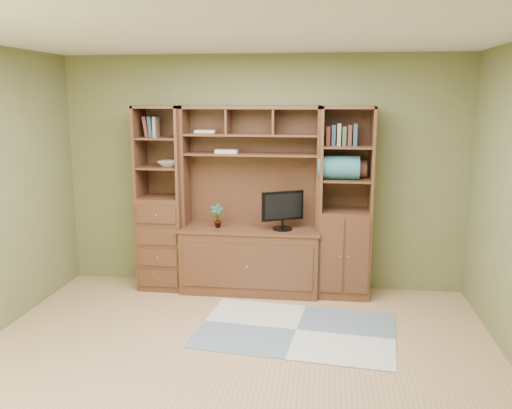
# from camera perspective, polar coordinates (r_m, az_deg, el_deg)

# --- Properties ---
(room) EXTENTS (4.60, 4.10, 2.64)m
(room) POSITION_cam_1_polar(r_m,az_deg,el_deg) (4.13, -2.71, -0.49)
(room) COLOR tan
(room) RESTS_ON ground
(center_hutch) EXTENTS (1.54, 0.53, 2.05)m
(center_hutch) POSITION_cam_1_polar(r_m,az_deg,el_deg) (5.88, -0.63, 0.33)
(center_hutch) COLOR #512E1C
(center_hutch) RESTS_ON ground
(left_tower) EXTENTS (0.50, 0.45, 2.05)m
(left_tower) POSITION_cam_1_polar(r_m,az_deg,el_deg) (6.14, -9.86, 0.62)
(left_tower) COLOR #512E1C
(left_tower) RESTS_ON ground
(right_tower) EXTENTS (0.55, 0.45, 2.05)m
(right_tower) POSITION_cam_1_polar(r_m,az_deg,el_deg) (5.86, 9.40, 0.15)
(right_tower) COLOR #512E1C
(right_tower) RESTS_ON ground
(rug) EXTENTS (1.91, 1.38, 0.01)m
(rug) POSITION_cam_1_polar(r_m,az_deg,el_deg) (5.19, 4.28, -13.04)
(rug) COLOR #A2A7A7
(rug) RESTS_ON ground
(monitor) EXTENTS (0.52, 0.41, 0.58)m
(monitor) POSITION_cam_1_polar(r_m,az_deg,el_deg) (5.81, 2.82, 0.12)
(monitor) COLOR black
(monitor) RESTS_ON center_hutch
(orchid) EXTENTS (0.14, 0.09, 0.26)m
(orchid) POSITION_cam_1_polar(r_m,az_deg,el_deg) (5.94, -4.10, -1.20)
(orchid) COLOR #AF633B
(orchid) RESTS_ON center_hutch
(magazines) EXTENTS (0.24, 0.17, 0.04)m
(magazines) POSITION_cam_1_polar(r_m,az_deg,el_deg) (5.93, -3.07, 5.63)
(magazines) COLOR beige
(magazines) RESTS_ON center_hutch
(bowl) EXTENTS (0.24, 0.24, 0.06)m
(bowl) POSITION_cam_1_polar(r_m,az_deg,el_deg) (6.05, -9.17, 4.28)
(bowl) COLOR beige
(bowl) RESTS_ON left_tower
(blanket_teal) EXTENTS (0.43, 0.25, 0.25)m
(blanket_teal) POSITION_cam_1_polar(r_m,az_deg,el_deg) (5.75, 8.71, 3.87)
(blanket_teal) COLOR #2C6A75
(blanket_teal) RESTS_ON right_tower
(blanket_red) EXTENTS (0.34, 0.19, 0.19)m
(blanket_red) POSITION_cam_1_polar(r_m,az_deg,el_deg) (5.89, 9.90, 3.72)
(blanket_red) COLOR brown
(blanket_red) RESTS_ON right_tower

